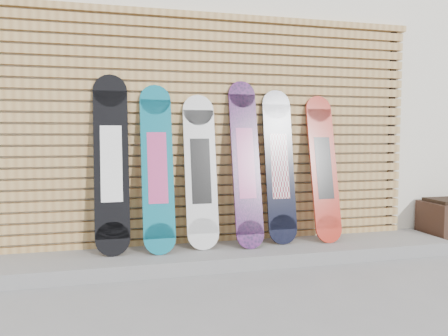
{
  "coord_description": "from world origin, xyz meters",
  "views": [
    {
      "loc": [
        -1.02,
        -3.12,
        1.15
      ],
      "look_at": [
        -0.04,
        0.75,
        0.85
      ],
      "focal_mm": 35.0,
      "sensor_mm": 36.0,
      "label": 1
    }
  ],
  "objects_px": {
    "snowboard_3": "(246,163)",
    "snowboard_4": "(279,166)",
    "snowboard_1": "(157,168)",
    "snowboard_0": "(111,164)",
    "snowboard_2": "(201,171)",
    "snowboard_5": "(323,168)"
  },
  "relations": [
    {
      "from": "snowboard_0",
      "to": "snowboard_5",
      "type": "bearing_deg",
      "value": -0.43
    },
    {
      "from": "snowboard_1",
      "to": "snowboard_4",
      "type": "height_order",
      "value": "snowboard_1"
    },
    {
      "from": "snowboard_3",
      "to": "snowboard_5",
      "type": "distance_m",
      "value": 0.8
    },
    {
      "from": "snowboard_4",
      "to": "snowboard_5",
      "type": "xyz_separation_m",
      "value": [
        0.45,
        -0.03,
        -0.02
      ]
    },
    {
      "from": "snowboard_2",
      "to": "snowboard_3",
      "type": "distance_m",
      "value": 0.43
    },
    {
      "from": "snowboard_1",
      "to": "snowboard_4",
      "type": "relative_size",
      "value": 1.01
    },
    {
      "from": "snowboard_0",
      "to": "snowboard_1",
      "type": "relative_size",
      "value": 1.05
    },
    {
      "from": "snowboard_1",
      "to": "snowboard_5",
      "type": "bearing_deg",
      "value": 0.41
    },
    {
      "from": "snowboard_2",
      "to": "snowboard_3",
      "type": "relative_size",
      "value": 0.91
    },
    {
      "from": "snowboard_4",
      "to": "snowboard_2",
      "type": "bearing_deg",
      "value": -179.48
    },
    {
      "from": "snowboard_2",
      "to": "snowboard_1",
      "type": "bearing_deg",
      "value": -175.12
    },
    {
      "from": "snowboard_1",
      "to": "snowboard_5",
      "type": "height_order",
      "value": "snowboard_1"
    },
    {
      "from": "snowboard_1",
      "to": "snowboard_0",
      "type": "bearing_deg",
      "value": 176.09
    },
    {
      "from": "snowboard_1",
      "to": "snowboard_3",
      "type": "distance_m",
      "value": 0.82
    },
    {
      "from": "snowboard_3",
      "to": "snowboard_1",
      "type": "bearing_deg",
      "value": 179.92
    },
    {
      "from": "snowboard_5",
      "to": "snowboard_4",
      "type": "bearing_deg",
      "value": 176.3
    },
    {
      "from": "snowboard_0",
      "to": "snowboard_4",
      "type": "xyz_separation_m",
      "value": [
        1.56,
        0.01,
        -0.05
      ]
    },
    {
      "from": "snowboard_3",
      "to": "snowboard_0",
      "type": "bearing_deg",
      "value": 178.67
    },
    {
      "from": "snowboard_1",
      "to": "snowboard_2",
      "type": "distance_m",
      "value": 0.4
    },
    {
      "from": "snowboard_3",
      "to": "snowboard_4",
      "type": "xyz_separation_m",
      "value": [
        0.35,
        0.04,
        -0.04
      ]
    },
    {
      "from": "snowboard_0",
      "to": "snowboard_1",
      "type": "height_order",
      "value": "snowboard_0"
    },
    {
      "from": "snowboard_0",
      "to": "snowboard_4",
      "type": "relative_size",
      "value": 1.07
    }
  ]
}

